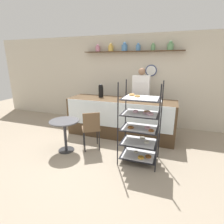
{
  "coord_description": "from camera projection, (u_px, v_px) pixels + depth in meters",
  "views": [
    {
      "loc": [
        1.25,
        -3.16,
        1.93
      ],
      "look_at": [
        0.0,
        0.37,
        0.84
      ],
      "focal_mm": 28.0,
      "sensor_mm": 36.0,
      "label": 1
    }
  ],
  "objects": [
    {
      "name": "ground_plane",
      "position": [
        106.0,
        154.0,
        3.8
      ],
      "size": [
        14.0,
        14.0,
        0.0
      ],
      "primitive_type": "plane",
      "color": "gray"
    },
    {
      "name": "back_wall",
      "position": [
        132.0,
        80.0,
        5.4
      ],
      "size": [
        10.0,
        0.3,
        2.7
      ],
      "color": "beige",
      "rests_on": "ground_plane"
    },
    {
      "name": "display_counter",
      "position": [
        121.0,
        118.0,
        4.62
      ],
      "size": [
        2.78,
        0.79,
        0.99
      ],
      "color": "#4C3823",
      "rests_on": "ground_plane"
    },
    {
      "name": "pastry_rack",
      "position": [
        140.0,
        128.0,
        3.32
      ],
      "size": [
        0.74,
        0.56,
        1.59
      ],
      "color": "black",
      "rests_on": "ground_plane"
    },
    {
      "name": "person_worker",
      "position": [
        141.0,
        97.0,
        4.93
      ],
      "size": [
        0.47,
        0.23,
        1.76
      ],
      "color": "#282833",
      "rests_on": "ground_plane"
    },
    {
      "name": "cafe_table",
      "position": [
        65.0,
        128.0,
        3.78
      ],
      "size": [
        0.63,
        0.63,
        0.71
      ],
      "color": "#262628",
      "rests_on": "ground_plane"
    },
    {
      "name": "cafe_chair",
      "position": [
        91.0,
        127.0,
        3.82
      ],
      "size": [
        0.53,
        0.53,
        0.89
      ],
      "rotation": [
        0.0,
        0.0,
        3.71
      ],
      "color": "black",
      "rests_on": "ground_plane"
    },
    {
      "name": "coffee_carafe",
      "position": [
        101.0,
        91.0,
        4.73
      ],
      "size": [
        0.13,
        0.13,
        0.35
      ],
      "color": "black",
      "rests_on": "display_counter"
    },
    {
      "name": "donut_tray_counter",
      "position": [
        150.0,
        100.0,
        4.34
      ],
      "size": [
        0.47,
        0.29,
        0.05
      ],
      "color": "silver",
      "rests_on": "display_counter"
    }
  ]
}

